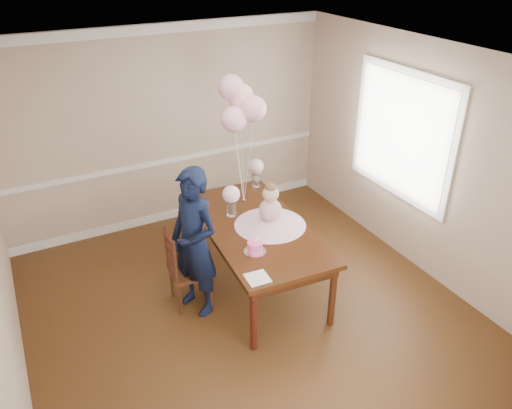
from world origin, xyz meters
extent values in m
cube|color=#351E0D|center=(0.00, 0.00, 0.00)|extent=(4.50, 5.00, 0.00)
cube|color=white|center=(0.00, 0.00, 2.70)|extent=(4.50, 5.00, 0.02)
cube|color=tan|center=(0.00, 2.50, 1.35)|extent=(4.50, 0.02, 2.70)
cube|color=tan|center=(0.00, -2.50, 1.35)|extent=(4.50, 0.02, 2.70)
cube|color=tan|center=(2.25, 0.00, 1.35)|extent=(0.02, 5.00, 2.70)
cube|color=silver|center=(0.00, 2.49, 0.90)|extent=(4.50, 0.02, 0.07)
cube|color=silver|center=(0.00, 2.49, 2.63)|extent=(4.50, 0.02, 0.12)
cube|color=silver|center=(0.00, 2.49, 0.06)|extent=(4.50, 0.02, 0.12)
cube|color=white|center=(2.23, 0.50, 1.55)|extent=(0.02, 1.66, 1.56)
cube|color=white|center=(2.21, 0.50, 1.55)|extent=(0.01, 1.50, 1.40)
cube|color=black|center=(0.30, 0.57, 0.76)|extent=(1.19, 2.17, 0.05)
cube|color=black|center=(0.30, 0.57, 0.68)|extent=(1.08, 2.06, 0.11)
cylinder|color=black|center=(-0.20, -0.37, 0.37)|extent=(0.08, 0.08, 0.74)
cylinder|color=black|center=(0.68, -0.43, 0.37)|extent=(0.08, 0.08, 0.74)
cylinder|color=black|center=(-0.08, 1.56, 0.37)|extent=(0.08, 0.08, 0.74)
cylinder|color=black|center=(0.81, 1.51, 0.37)|extent=(0.08, 0.08, 0.74)
cone|color=#E1A6CB|center=(0.46, 0.51, 0.84)|extent=(0.85, 0.85, 0.11)
sphere|color=pink|center=(0.46, 0.51, 0.98)|extent=(0.25, 0.25, 0.25)
sphere|color=#D8AB94|center=(0.46, 0.51, 1.18)|extent=(0.18, 0.18, 0.18)
sphere|color=brown|center=(0.46, 0.51, 1.24)|extent=(0.13, 0.13, 0.13)
cylinder|color=silver|center=(0.06, 0.11, 0.79)|extent=(0.25, 0.25, 0.01)
cylinder|color=#FF509B|center=(0.06, 0.11, 0.85)|extent=(0.17, 0.17, 0.11)
sphere|color=white|center=(0.06, 0.11, 0.92)|extent=(0.03, 0.03, 0.03)
sphere|color=white|center=(0.09, 0.13, 0.92)|extent=(0.03, 0.03, 0.03)
cylinder|color=silver|center=(0.17, 0.89, 0.87)|extent=(0.11, 0.11, 0.17)
sphere|color=silver|center=(0.17, 0.89, 1.06)|extent=(0.20, 0.20, 0.20)
cylinder|color=white|center=(0.76, 1.44, 0.87)|extent=(0.11, 0.11, 0.17)
sphere|color=beige|center=(0.76, 1.44, 1.06)|extent=(0.20, 0.20, 0.20)
cube|color=white|center=(-0.13, -0.30, 0.80)|extent=(0.22, 0.22, 0.01)
cylinder|color=#BCBDC0|center=(0.45, 1.14, 0.80)|extent=(0.04, 0.04, 0.02)
sphere|color=#FFB4D1|center=(0.34, 1.15, 1.84)|extent=(0.30, 0.30, 0.30)
sphere|color=#E8A4B6|center=(0.55, 1.08, 1.95)|extent=(0.30, 0.30, 0.30)
sphere|color=#FFB4C4|center=(0.47, 1.24, 2.05)|extent=(0.30, 0.30, 0.30)
sphere|color=#D798B0|center=(0.37, 1.27, 2.16)|extent=(0.30, 0.30, 0.30)
cylinder|color=white|center=(0.39, 1.14, 1.24)|extent=(0.10, 0.01, 0.88)
cylinder|color=white|center=(0.50, 1.11, 1.30)|extent=(0.10, 0.06, 0.98)
cylinder|color=white|center=(0.46, 1.19, 1.35)|extent=(0.03, 0.10, 1.09)
cylinder|color=white|center=(0.41, 1.21, 1.40)|extent=(0.08, 0.11, 1.19)
cube|color=#3A1B10|center=(-0.49, 0.60, 0.42)|extent=(0.43, 0.43, 0.05)
cylinder|color=#331B0E|center=(-0.67, 0.44, 0.20)|extent=(0.04, 0.04, 0.40)
cylinder|color=#3D1D10|center=(-0.34, 0.42, 0.20)|extent=(0.04, 0.04, 0.40)
cylinder|color=#331C0E|center=(-0.65, 0.78, 0.20)|extent=(0.04, 0.04, 0.40)
cylinder|color=#39170F|center=(-0.32, 0.76, 0.20)|extent=(0.04, 0.04, 0.40)
cylinder|color=#331B0E|center=(-0.69, 0.44, 0.68)|extent=(0.04, 0.04, 0.52)
cylinder|color=#3E1D11|center=(-0.67, 0.78, 0.68)|extent=(0.04, 0.04, 0.52)
cube|color=#37190F|center=(-0.68, 0.61, 0.57)|extent=(0.05, 0.37, 0.05)
cube|color=#36150E|center=(-0.68, 0.61, 0.72)|extent=(0.05, 0.37, 0.05)
cube|color=#39120F|center=(-0.68, 0.61, 0.87)|extent=(0.05, 0.37, 0.05)
imported|color=black|center=(-0.45, 0.48, 0.83)|extent=(0.60, 0.71, 1.67)
camera|label=1|loc=(-1.89, -3.65, 3.65)|focal=35.00mm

